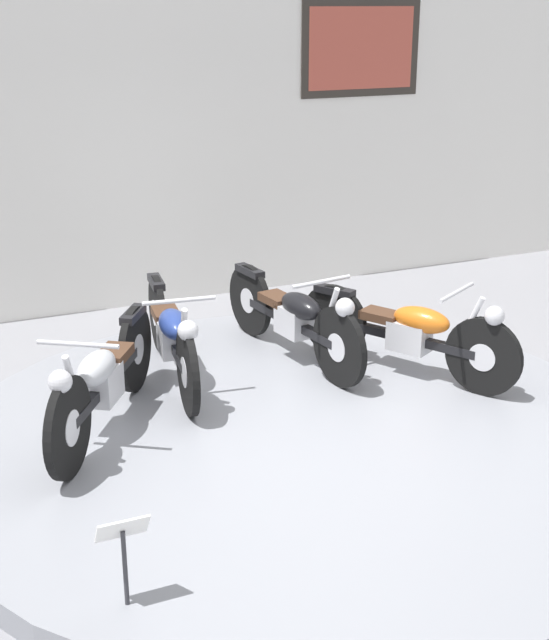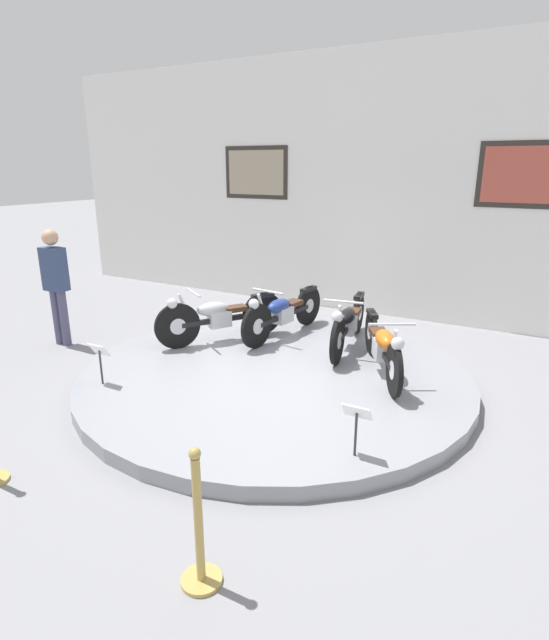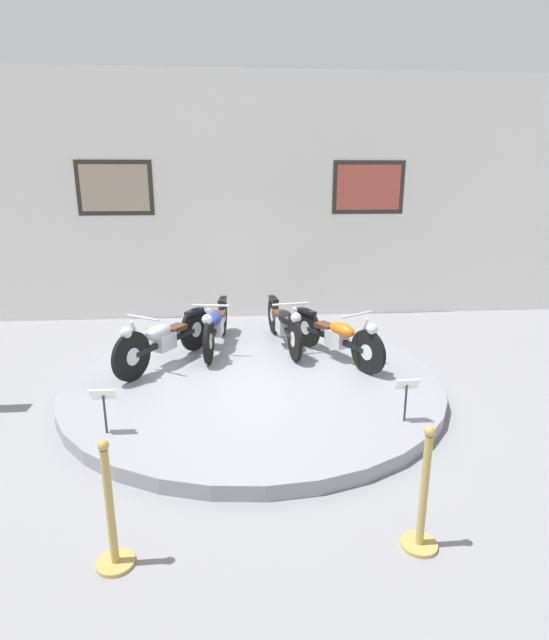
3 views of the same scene
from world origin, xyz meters
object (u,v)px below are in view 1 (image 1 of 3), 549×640
at_px(motorcycle_orange, 410,331).
at_px(info_placard_front_left, 123,541).
at_px(motorcycle_blue, 172,334).
at_px(motorcycle_silver, 102,378).
at_px(motorcycle_black, 294,316).

relative_size(motorcycle_orange, info_placard_front_left, 3.40).
distance_m(motorcycle_blue, motorcycle_orange, 1.88).
relative_size(motorcycle_silver, motorcycle_orange, 0.99).
relative_size(motorcycle_silver, info_placard_front_left, 3.35).
height_order(motorcycle_silver, motorcycle_orange, motorcycle_silver).
bearing_deg(motorcycle_silver, info_placard_front_left, -100.59).
height_order(motorcycle_silver, motorcycle_black, motorcycle_silver).
distance_m(motorcycle_silver, motorcycle_blue, 0.96).
bearing_deg(motorcycle_silver, motorcycle_black, 20.45).
bearing_deg(motorcycle_blue, info_placard_front_left, -112.42).
distance_m(motorcycle_silver, info_placard_front_left, 1.97).
bearing_deg(info_placard_front_left, motorcycle_orange, 34.31).
xyz_separation_m(motorcycle_black, motorcycle_orange, (0.71, -0.66, -0.01)).
distance_m(motorcycle_black, info_placard_front_left, 3.35).
height_order(motorcycle_silver, info_placard_front_left, motorcycle_silver).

